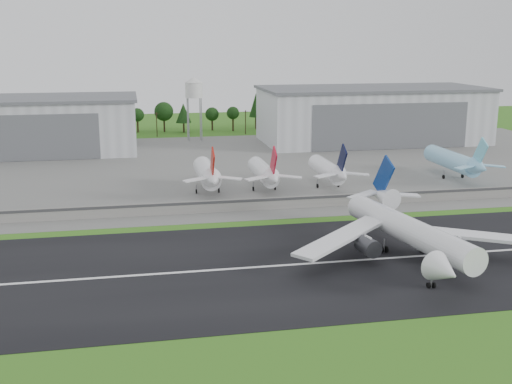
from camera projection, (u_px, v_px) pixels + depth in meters
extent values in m
plane|color=#246517|center=(315.00, 282.00, 126.78)|extent=(600.00, 600.00, 0.00)
cube|color=black|center=(302.00, 264.00, 136.31)|extent=(320.00, 60.00, 0.10)
cube|color=white|center=(302.00, 264.00, 136.29)|extent=(220.00, 1.00, 0.02)
cube|color=slate|center=(226.00, 166.00, 241.26)|extent=(320.00, 150.00, 0.10)
cube|color=gray|center=(260.00, 204.00, 178.85)|extent=(240.00, 0.50, 3.50)
cube|color=#38383A|center=(260.00, 200.00, 178.27)|extent=(240.00, 0.12, 0.70)
cube|color=silver|center=(19.00, 127.00, 266.65)|extent=(95.00, 42.00, 22.00)
cube|color=#595B60|center=(17.00, 99.00, 263.94)|extent=(97.00, 44.00, 1.20)
cube|color=#595B60|center=(11.00, 139.00, 246.88)|extent=(66.50, 0.30, 18.04)
cube|color=silver|center=(372.00, 116.00, 295.46)|extent=(100.00, 45.00, 24.00)
cube|color=#595B60|center=(373.00, 88.00, 292.52)|extent=(102.00, 47.00, 1.20)
cube|color=#595B60|center=(391.00, 127.00, 274.30)|extent=(70.00, 0.30, 19.68)
cylinder|color=#99999E|center=(189.00, 120.00, 296.60)|extent=(0.50, 0.50, 20.00)
cylinder|color=#99999E|center=(200.00, 118.00, 303.45)|extent=(0.50, 0.50, 20.00)
cylinder|color=silver|center=(194.00, 90.00, 296.87)|extent=(8.00, 8.00, 7.00)
cone|color=silver|center=(194.00, 80.00, 295.77)|extent=(8.40, 8.40, 2.40)
cylinder|color=white|center=(409.00, 230.00, 139.34)|extent=(13.06, 44.35, 5.80)
cone|color=white|center=(444.00, 271.00, 115.04)|extent=(6.72, 6.88, 5.80)
cone|color=white|center=(382.00, 196.00, 164.82)|extent=(6.93, 9.79, 5.51)
cube|color=navy|center=(384.00, 176.00, 163.10)|extent=(2.08, 9.49, 11.13)
cube|color=white|center=(480.00, 236.00, 137.97)|extent=(28.29, 14.05, 2.65)
cylinder|color=#333338|center=(456.00, 245.00, 136.75)|extent=(4.66, 6.06, 3.80)
cube|color=white|center=(402.00, 195.00, 164.37)|extent=(9.37, 4.48, 0.98)
cube|color=white|center=(341.00, 237.00, 137.20)|extent=(25.52, 21.43, 2.65)
cylinder|color=#333338|center=(368.00, 246.00, 136.26)|extent=(4.66, 6.06, 3.80)
cube|color=white|center=(363.00, 195.00, 164.12)|extent=(9.46, 7.01, 0.98)
cube|color=#99999E|center=(412.00, 256.00, 136.51)|extent=(14.86, 31.25, 3.20)
cylinder|color=black|center=(384.00, 249.00, 143.39)|extent=(0.64, 1.55, 1.50)
cylinder|color=white|center=(207.00, 173.00, 199.46)|extent=(6.14, 24.00, 6.14)
cone|color=white|center=(213.00, 180.00, 184.43)|extent=(5.83, 7.00, 5.83)
cube|color=#AE170D|center=(212.00, 164.00, 183.79)|extent=(0.45, 8.59, 10.02)
cylinder|color=#99999E|center=(196.00, 189.00, 197.96)|extent=(0.32, 0.32, 3.00)
cylinder|color=#99999E|center=(219.00, 188.00, 199.27)|extent=(0.32, 0.32, 3.00)
cylinder|color=black|center=(196.00, 191.00, 198.12)|extent=(0.40, 1.40, 1.40)
cylinder|color=white|center=(263.00, 172.00, 202.89)|extent=(5.48, 24.00, 5.48)
cone|color=white|center=(274.00, 179.00, 187.87)|extent=(5.21, 7.00, 5.21)
cube|color=#B60E25|center=(273.00, 162.00, 187.23)|extent=(0.45, 8.59, 10.02)
cylinder|color=#99999E|center=(253.00, 187.00, 201.32)|extent=(0.32, 0.32, 3.00)
cylinder|color=#99999E|center=(275.00, 186.00, 202.63)|extent=(0.32, 0.32, 3.00)
cylinder|color=black|center=(253.00, 189.00, 201.48)|extent=(0.40, 1.40, 1.40)
cylinder|color=white|center=(326.00, 169.00, 206.83)|extent=(5.45, 24.00, 5.45)
cone|color=white|center=(342.00, 176.00, 191.81)|extent=(5.18, 7.00, 5.18)
cube|color=black|center=(342.00, 160.00, 191.16)|extent=(0.45, 8.59, 10.02)
cylinder|color=#99999E|center=(318.00, 184.00, 205.25)|extent=(0.32, 0.32, 3.00)
cylinder|color=#99999E|center=(338.00, 183.00, 206.56)|extent=(0.32, 0.32, 3.00)
cylinder|color=black|center=(317.00, 186.00, 205.41)|extent=(0.40, 1.40, 1.40)
cylinder|color=#8ACCEF|center=(451.00, 160.00, 220.19)|extent=(6.12, 30.00, 6.12)
cone|color=#8ACCEF|center=(480.00, 168.00, 202.30)|extent=(5.81, 7.00, 5.81)
cube|color=#70CEE5|center=(480.00, 153.00, 201.66)|extent=(0.45, 8.59, 10.02)
cylinder|color=#99999E|center=(444.00, 175.00, 218.69)|extent=(0.32, 0.32, 3.00)
cylinder|color=#99999E|center=(463.00, 174.00, 220.00)|extent=(0.32, 0.32, 3.00)
cylinder|color=black|center=(444.00, 177.00, 218.85)|extent=(0.40, 1.40, 1.40)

